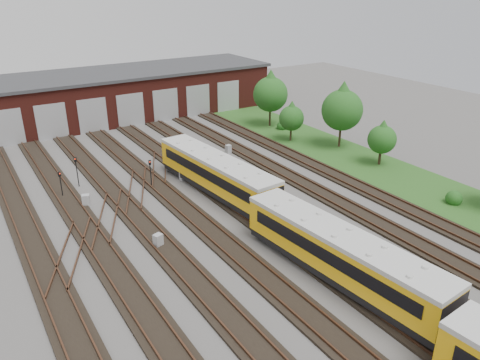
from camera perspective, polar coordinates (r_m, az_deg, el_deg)
ground at (r=34.97m, az=2.13°, el=-7.94°), size 120.00×120.00×0.00m
track_network at (r=35.25m, az=1.36°, el=-7.45°), size 30.40×70.00×0.33m
maintenance_shed at (r=68.37m, az=-17.40°, el=9.66°), size 51.00×12.50×6.35m
grass_verge at (r=53.13m, az=13.02°, el=2.77°), size 8.00×55.00×0.05m
metro_train at (r=30.90m, az=12.12°, el=-8.85°), size 4.00×47.49×3.17m
signal_mast_0 at (r=44.56m, az=-21.05°, el=-0.12°), size 0.25×0.24×2.45m
signal_mast_1 at (r=46.27m, az=-19.31°, el=1.37°), size 0.26×0.25×2.95m
signal_mast_2 at (r=44.53m, az=-10.88°, el=1.23°), size 0.25×0.23×2.65m
signal_mast_3 at (r=45.29m, az=-3.65°, el=2.65°), size 0.29×0.28×3.44m
relay_cabinet_0 at (r=35.00m, az=-9.95°, el=-7.30°), size 0.75×0.68×1.04m
relay_cabinet_1 at (r=42.51m, az=-18.26°, el=-2.39°), size 0.78×0.72×1.08m
relay_cabinet_2 at (r=46.00m, az=-7.01°, el=0.54°), size 0.60×0.52×0.92m
relay_cabinet_3 at (r=49.47m, az=-2.62°, el=2.48°), size 0.69×0.58×1.12m
relay_cabinet_4 at (r=52.76m, az=-1.43°, el=3.78°), size 0.67×0.58×0.98m
tree_0 at (r=62.02m, az=3.75°, el=10.88°), size 4.53×4.53×7.51m
tree_1 at (r=56.57m, az=6.31°, el=7.85°), size 2.99×2.99×4.95m
tree_2 at (r=54.82m, az=12.39°, el=8.90°), size 4.68×4.68×7.75m
tree_3 at (r=50.79m, az=16.97°, el=5.14°), size 2.97×2.97×4.92m
bush_0 at (r=44.87m, az=24.67°, el=-1.80°), size 1.42×1.42×1.42m
bush_1 at (r=61.67m, az=5.13°, el=6.75°), size 1.29×1.29×1.29m
bush_2 at (r=72.21m, az=-0.59°, el=9.30°), size 1.28×1.28×1.28m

